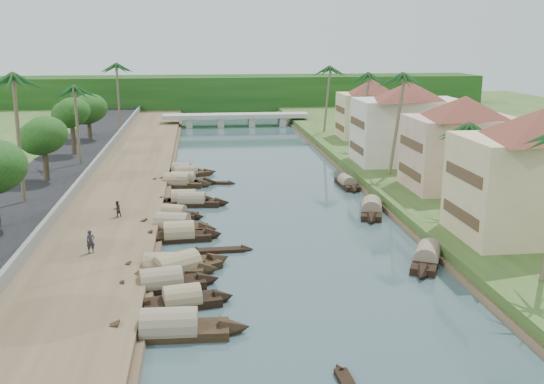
{
  "coord_description": "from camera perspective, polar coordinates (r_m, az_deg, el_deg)",
  "views": [
    {
      "loc": [
        -7.23,
        -45.46,
        16.58
      ],
      "look_at": [
        -0.29,
        11.49,
        2.0
      ],
      "focal_mm": 40.0,
      "sensor_mm": 36.0,
      "label": 1
    }
  ],
  "objects": [
    {
      "name": "sampan_0",
      "position": [
        36.05,
        -9.61,
        -12.59
      ],
      "size": [
        9.57,
        2.4,
        2.46
      ],
      "rotation": [
        0.0,
        0.0,
        -0.04
      ],
      "color": "black",
      "rests_on": "ground"
    },
    {
      "name": "sampan_13",
      "position": [
        77.42,
        -8.48,
        2.04
      ],
      "size": [
        6.67,
        3.58,
        1.86
      ],
      "rotation": [
        0.0,
        0.0,
        -0.35
      ],
      "color": "black",
      "rests_on": "ground"
    },
    {
      "name": "sampan_6",
      "position": [
        54.45,
        -9.33,
        -3.2
      ],
      "size": [
        8.55,
        4.12,
        2.46
      ],
      "rotation": [
        0.0,
        0.0,
        -0.28
      ],
      "color": "black",
      "rests_on": "ground"
    },
    {
      "name": "sampan_5",
      "position": [
        51.96,
        -8.73,
        -4.03
      ],
      "size": [
        7.6,
        2.37,
        2.38
      ],
      "rotation": [
        0.0,
        0.0,
        0.06
      ],
      "color": "black",
      "rests_on": "ground"
    },
    {
      "name": "right_bank",
      "position": [
        72.31,
        14.52,
        1.03
      ],
      "size": [
        16.0,
        180.0,
        1.2
      ],
      "primitive_type": "cube",
      "color": "#2E4B1E",
      "rests_on": "ground"
    },
    {
      "name": "canoe_1",
      "position": [
        48.83,
        -4.95,
        -5.52
      ],
      "size": [
        5.54,
        1.03,
        0.89
      ],
      "rotation": [
        0.0,
        0.0,
        0.02
      ],
      "color": "black",
      "rests_on": "ground"
    },
    {
      "name": "tree_3",
      "position": [
        70.38,
        -20.73,
        4.9
      ],
      "size": [
        4.68,
        4.68,
        6.86
      ],
      "color": "#4C3F2B",
      "rests_on": "ground"
    },
    {
      "name": "palm_5",
      "position": [
        60.85,
        -23.28,
        9.74
      ],
      "size": [
        3.2,
        3.2,
        13.46
      ],
      "color": "brown",
      "rests_on": "ground"
    },
    {
      "name": "retaining_wall",
      "position": [
        68.45,
        -17.68,
        0.72
      ],
      "size": [
        0.4,
        180.0,
        1.1
      ],
      "primitive_type": "cube",
      "color": "slate",
      "rests_on": "left_bank"
    },
    {
      "name": "sampan_2",
      "position": [
        44.57,
        -8.94,
        -7.18
      ],
      "size": [
        8.9,
        6.41,
        2.41
      ],
      "rotation": [
        0.0,
        0.0,
        0.55
      ],
      "color": "black",
      "rests_on": "ground"
    },
    {
      "name": "building_far",
      "position": [
        78.67,
        12.67,
        6.47
      ],
      "size": [
        15.59,
        15.59,
        10.2
      ],
      "color": "silver",
      "rests_on": "right_bank"
    },
    {
      "name": "left_bank",
      "position": [
        68.0,
        -14.15,
        0.05
      ],
      "size": [
        10.0,
        180.0,
        0.8
      ],
      "primitive_type": "cube",
      "color": "brown",
      "rests_on": "ground"
    },
    {
      "name": "bridge",
      "position": [
        118.62,
        -3.42,
        7.04
      ],
      "size": [
        28.0,
        4.0,
        2.4
      ],
      "color": "#9E9E94",
      "rests_on": "ground"
    },
    {
      "name": "treeline",
      "position": [
        146.18,
        -4.14,
        9.28
      ],
      "size": [
        120.0,
        14.0,
        8.0
      ],
      "color": "#123C10",
      "rests_on": "ground"
    },
    {
      "name": "palm_7",
      "position": [
        102.38,
        5.13,
        11.44
      ],
      "size": [
        3.2,
        3.2,
        12.26
      ],
      "color": "brown",
      "rests_on": "ground"
    },
    {
      "name": "tree_4",
      "position": [
        85.37,
        -18.37,
        7.02
      ],
      "size": [
        4.44,
        4.44,
        7.42
      ],
      "color": "#4C3F2B",
      "rests_on": "ground"
    },
    {
      "name": "sampan_15",
      "position": [
        59.79,
        9.35,
        -1.62
      ],
      "size": [
        4.05,
        8.63,
        2.26
      ],
      "rotation": [
        0.0,
        0.0,
        1.29
      ],
      "color": "black",
      "rests_on": "ground"
    },
    {
      "name": "tree_6",
      "position": [
        83.55,
        15.16,
        6.36
      ],
      "size": [
        4.52,
        4.52,
        6.56
      ],
      "color": "#4C3F2B",
      "rests_on": "ground"
    },
    {
      "name": "sampan_4",
      "position": [
        44.89,
        -10.13,
        -7.08
      ],
      "size": [
        8.28,
        2.54,
        2.3
      ],
      "rotation": [
        0.0,
        0.0,
        -0.09
      ],
      "color": "black",
      "rests_on": "ground"
    },
    {
      "name": "sampan_9",
      "position": [
        62.28,
        -7.57,
        -0.92
      ],
      "size": [
        8.12,
        2.52,
        2.04
      ],
      "rotation": [
        0.0,
        0.0,
        -0.13
      ],
      "color": "black",
      "rests_on": "ground"
    },
    {
      "name": "canoe_2",
      "position": [
        71.35,
        -5.41,
        0.84
      ],
      "size": [
        5.08,
        1.59,
        0.73
      ],
      "rotation": [
        0.0,
        0.0,
        -0.17
      ],
      "color": "black",
      "rests_on": "ground"
    },
    {
      "name": "building_near",
      "position": [
        51.77,
        23.67,
        1.69
      ],
      "size": [
        14.85,
        14.85,
        10.2
      ],
      "color": "beige",
      "rests_on": "right_bank"
    },
    {
      "name": "sampan_12",
      "position": [
        75.41,
        -8.18,
        1.73
      ],
      "size": [
        8.35,
        3.8,
        2.0
      ],
      "rotation": [
        0.0,
        0.0,
        0.29
      ],
      "color": "black",
      "rests_on": "ground"
    },
    {
      "name": "sampan_7",
      "position": [
        58.38,
        -9.2,
        -2.02
      ],
      "size": [
        6.29,
        3.57,
        1.74
      ],
      "rotation": [
        0.0,
        0.0,
        -0.39
      ],
      "color": "black",
      "rests_on": "ground"
    },
    {
      "name": "palm_2",
      "position": [
        70.56,
        11.63,
        10.5
      ],
      "size": [
        3.2,
        3.2,
        12.94
      ],
      "color": "brown",
      "rests_on": "ground"
    },
    {
      "name": "sampan_14",
      "position": [
        47.86,
        14.4,
        -5.95
      ],
      "size": [
        5.47,
        8.63,
        2.15
      ],
      "rotation": [
        0.0,
        0.0,
        1.1
      ],
      "color": "black",
      "rests_on": "ground"
    },
    {
      "name": "building_distant",
      "position": [
        97.93,
        9.32,
        7.8
      ],
      "size": [
        12.62,
        12.62,
        9.2
      ],
      "color": "beige",
      "rests_on": "right_bank"
    },
    {
      "name": "person_far",
      "position": [
        56.74,
        -14.37,
        -1.55
      ],
      "size": [
        0.93,
        0.91,
        1.52
      ],
      "primitive_type": "imported",
      "rotation": [
        0.0,
        0.0,
        3.83
      ],
      "color": "#2B2A1E",
      "rests_on": "left_bank"
    },
    {
      "name": "palm_1",
      "position": [
        56.51,
        17.49,
        5.8
      ],
      "size": [
        3.2,
        3.2,
        9.41
      ],
      "color": "brown",
      "rests_on": "ground"
    },
    {
      "name": "tree_5",
      "position": [
        97.77,
        -16.93,
        7.42
      ],
      "size": [
        5.22,
        5.22,
        6.79
      ],
      "color": "#4C3F2B",
      "rests_on": "ground"
    },
    {
      "name": "building_mid",
      "position": [
        66.23,
        17.48,
        4.52
      ],
      "size": [
        14.11,
        14.11,
        9.7
      ],
      "color": "beige",
      "rests_on": "right_bank"
    },
    {
      "name": "palm_8",
      "position": [
        105.87,
        -14.43,
        11.39
      ],
      "size": [
        3.2,
        3.2,
        12.52
      ],
      "color": "brown",
      "rests_on": "ground"
    },
    {
      "name": "sampan_16",
      "position": [
        70.19,
        7.06,
        0.82
      ],
      "size": [
        1.77,
        7.48,
        1.86
      ],
      "rotation": [
        0.0,
        0.0,
        1.62
      ],
      "color": "black",
      "rests_on": "ground"
    },
    {
      "name": "sampan_8",
      "position": [
        62.92,
        -8.32,
        -0.78
      ],
      "size": [
        7.27,
        2.04,
        2.25
      ],
      "rotation": [
        0.0,
        0.0,
        -0.01
      ],
      "color": "black",
      "rests_on": "ground"
    },
    {
      "name": "sampan_1",
      "position": [
        39.46,
        -8.44,
        -10.1
      ],
      "size": [
        7.05,
        2.81,
        2.07
      ],
      "rotation": [
        0.0,
        0.0,
        0.18
      ],
      "color": "black",
      "rests_on": "ground"
    },
    {
      "name": "palm_6",
      "position": [
        77.87,
        -18.1,
        9.19
      ],
      "size": [
        3.2,
        3.2,
        11.01
      ],
      "color": "brown",
      "rests_on": "ground"
    },
    {
      "name": "road",
      "position": [
        69.54,
        -21.12,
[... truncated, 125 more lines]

